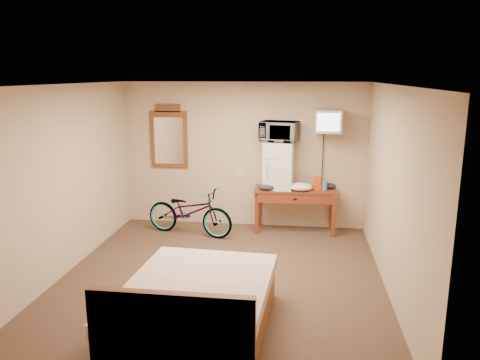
{
  "coord_description": "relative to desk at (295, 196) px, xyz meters",
  "views": [
    {
      "loc": [
        0.99,
        -5.64,
        2.63
      ],
      "look_at": [
        0.18,
        0.51,
        1.22
      ],
      "focal_mm": 35.0,
      "sensor_mm": 36.0,
      "label": 1
    }
  ],
  "objects": [
    {
      "name": "room",
      "position": [
        -0.92,
        -2.0,
        0.62
      ],
      "size": [
        4.6,
        4.64,
        2.5
      ],
      "color": "#402B20",
      "rests_on": "ground"
    },
    {
      "name": "desk",
      "position": [
        0.0,
        0.0,
        0.0
      ],
      "size": [
        1.38,
        0.58,
        0.75
      ],
      "color": "brown",
      "rests_on": "floor"
    },
    {
      "name": "mini_fridge",
      "position": [
        -0.29,
        0.04,
        0.51
      ],
      "size": [
        0.52,
        0.5,
        0.79
      ],
      "color": "silver",
      "rests_on": "desk"
    },
    {
      "name": "microwave",
      "position": [
        -0.29,
        0.04,
        1.07
      ],
      "size": [
        0.68,
        0.53,
        0.33
      ],
      "primitive_type": "imported",
      "rotation": [
        0.0,
        0.0,
        -0.23
      ],
      "color": "silver",
      "rests_on": "mini_fridge"
    },
    {
      "name": "snack_bag",
      "position": [
        0.36,
        -0.0,
        0.23
      ],
      "size": [
        0.13,
        0.1,
        0.22
      ],
      "primitive_type": "cube",
      "rotation": [
        0.0,
        0.0,
        0.37
      ],
      "color": "#DD4D13",
      "rests_on": "desk"
    },
    {
      "name": "blue_cup",
      "position": [
        0.48,
        -0.02,
        0.2
      ],
      "size": [
        0.09,
        0.09,
        0.15
      ],
      "primitive_type": "cylinder",
      "color": "#3871C0",
      "rests_on": "desk"
    },
    {
      "name": "cloth_cream",
      "position": [
        0.08,
        -0.1,
        0.18
      ],
      "size": [
        0.4,
        0.31,
        0.12
      ],
      "primitive_type": "ellipsoid",
      "color": "white",
      "rests_on": "desk"
    },
    {
      "name": "cloth_dark_a",
      "position": [
        -0.47,
        -0.15,
        0.17
      ],
      "size": [
        0.28,
        0.21,
        0.1
      ],
      "primitive_type": "ellipsoid",
      "color": "black",
      "rests_on": "desk"
    },
    {
      "name": "cloth_dark_b",
      "position": [
        0.57,
        0.1,
        0.17
      ],
      "size": [
        0.21,
        0.17,
        0.09
      ],
      "primitive_type": "ellipsoid",
      "color": "black",
      "rests_on": "desk"
    },
    {
      "name": "crt_television",
      "position": [
        0.49,
        0.02,
        1.25
      ],
      "size": [
        0.43,
        0.56,
        0.37
      ],
      "color": "black",
      "rests_on": "room"
    },
    {
      "name": "wall_mirror",
      "position": [
        -2.23,
        0.27,
        0.92
      ],
      "size": [
        0.65,
        0.04,
        1.11
      ],
      "color": "brown",
      "rests_on": "room"
    },
    {
      "name": "bicycle",
      "position": [
        -1.73,
        -0.37,
        -0.23
      ],
      "size": [
        1.6,
        0.87,
        0.8
      ],
      "primitive_type": "imported",
      "rotation": [
        0.0,
        0.0,
        1.34
      ],
      "color": "black",
      "rests_on": "floor"
    },
    {
      "name": "bed",
      "position": [
        -0.95,
        -3.38,
        -0.33
      ],
      "size": [
        1.55,
        2.0,
        0.9
      ],
      "color": "brown",
      "rests_on": "floor"
    }
  ]
}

